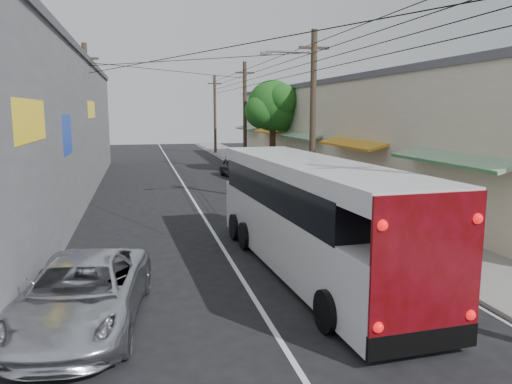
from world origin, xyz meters
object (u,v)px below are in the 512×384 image
(coach_bus, at_px, (308,214))
(jeepney, at_px, (82,294))
(parked_car_far, at_px, (239,162))
(parked_suv, at_px, (288,190))
(pedestrian_near, at_px, (345,198))
(pedestrian_far, at_px, (365,187))
(parked_car_mid, at_px, (236,167))

(coach_bus, xyz_separation_m, jeepney, (-5.74, -2.46, -0.90))
(jeepney, height_order, parked_car_far, jeepney)
(parked_suv, relative_size, pedestrian_near, 2.84)
(pedestrian_far, bearing_deg, coach_bus, 60.50)
(parked_car_far, xyz_separation_m, pedestrian_near, (0.80, -17.93, 0.33))
(parked_car_mid, xyz_separation_m, pedestrian_far, (3.80, -11.75, 0.26))
(jeepney, distance_m, parked_suv, 14.47)
(jeepney, bearing_deg, pedestrian_far, 50.58)
(parked_suv, distance_m, parked_car_mid, 10.53)
(pedestrian_near, bearing_deg, jeepney, 20.87)
(parked_suv, height_order, pedestrian_near, pedestrian_near)
(parked_car_mid, bearing_deg, pedestrian_far, -78.62)
(parked_car_mid, xyz_separation_m, pedestrian_near, (1.60, -14.63, 0.34))
(coach_bus, bearing_deg, parked_car_mid, 81.61)
(pedestrian_near, bearing_deg, parked_suv, -94.34)
(pedestrian_far, bearing_deg, pedestrian_near, 57.32)
(parked_car_far, bearing_deg, parked_car_mid, -101.23)
(coach_bus, relative_size, pedestrian_near, 6.10)
(jeepney, bearing_deg, parked_car_mid, 78.54)
(parked_suv, xyz_separation_m, pedestrian_far, (3.34, -1.24, 0.20))
(parked_suv, xyz_separation_m, parked_car_mid, (-0.46, 10.52, -0.06))
(coach_bus, distance_m, parked_suv, 9.87)
(jeepney, xyz_separation_m, parked_car_far, (8.40, 25.84, -0.03))
(jeepney, height_order, parked_suv, parked_suv)
(parked_suv, distance_m, parked_car_far, 13.82)
(parked_car_far, bearing_deg, pedestrian_near, -85.06)
(coach_bus, distance_m, pedestrian_near, 6.48)
(coach_bus, xyz_separation_m, parked_car_far, (2.66, 23.38, -0.92))
(parked_car_mid, height_order, pedestrian_near, pedestrian_near)
(parked_car_far, distance_m, pedestrian_near, 17.95)
(parked_car_far, relative_size, pedestrian_near, 2.33)
(parked_suv, xyz_separation_m, pedestrian_near, (1.14, -4.11, 0.28))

